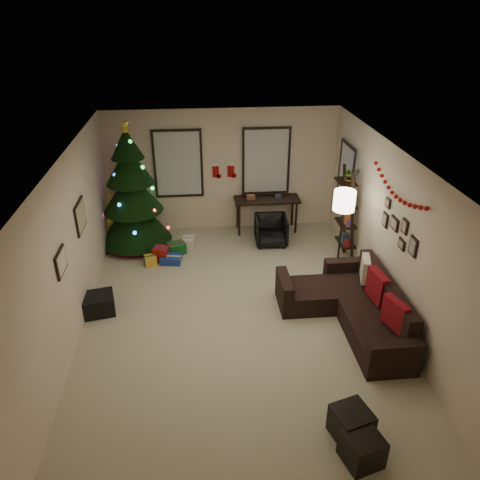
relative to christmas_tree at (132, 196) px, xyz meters
name	(u,v)px	position (x,y,z in m)	size (l,w,h in m)	color
floor	(238,318)	(1.89, -2.78, -1.13)	(7.00, 7.00, 0.00)	#B7AC8A
ceiling	(237,161)	(1.89, -2.78, 1.57)	(7.00, 7.00, 0.00)	white
wall_back	(223,171)	(1.89, 0.72, 0.22)	(5.00, 5.00, 0.00)	beige
wall_front	(275,440)	(1.89, -6.28, 0.22)	(5.00, 5.00, 0.00)	beige
wall_left	(69,255)	(-0.61, -2.78, 0.22)	(7.00, 7.00, 0.00)	beige
wall_right	(396,239)	(4.39, -2.78, 0.22)	(7.00, 7.00, 0.00)	beige
window_back_left	(178,164)	(0.94, 0.69, 0.42)	(1.05, 0.06, 1.50)	#728CB2
window_back_right	(266,161)	(2.84, 0.69, 0.42)	(1.05, 0.06, 1.50)	#728CB2
window_right_wall	(347,175)	(4.36, -0.23, 0.37)	(0.06, 0.90, 1.30)	#728CB2
christmas_tree	(132,196)	(0.00, 0.00, 0.00)	(1.47, 1.47, 2.74)	black
presents	(163,251)	(0.56, -0.53, -1.02)	(1.50, 1.01, 0.30)	maroon
sofa	(353,307)	(3.76, -3.00, -0.87)	(1.68, 2.46, 0.82)	black
pillow_red_a	(395,314)	(4.10, -3.74, -0.49)	(0.12, 0.46, 0.46)	maroon
pillow_red_b	(377,286)	(4.10, -3.00, -0.49)	(0.13, 0.50, 0.50)	maroon
pillow_cream	(365,269)	(4.10, -2.45, -0.50)	(0.12, 0.41, 0.41)	beige
ottoman_near	(351,423)	(3.03, -5.21, -0.93)	(0.42, 0.42, 0.40)	black
ottoman_far	(362,449)	(3.05, -5.56, -0.94)	(0.40, 0.40, 0.38)	black
desk	(267,202)	(2.84, 0.44, -0.45)	(1.44, 0.51, 0.78)	black
desk_chair	(271,230)	(2.85, -0.21, -0.82)	(0.61, 0.57, 0.63)	black
bookshelf	(347,217)	(4.19, -1.02, -0.20)	(0.30, 0.56, 1.93)	black
potted_plant	(351,174)	(4.19, -0.96, 0.67)	(0.43, 0.37, 0.47)	#4C4C4C
floor_lamp	(344,207)	(3.84, -1.76, 0.36)	(0.38, 0.38, 1.78)	black
art_map	(80,216)	(-0.59, -1.88, 0.43)	(0.04, 0.60, 0.50)	black
art_abstract	(61,262)	(-0.59, -3.24, 0.36)	(0.04, 0.45, 0.35)	black
gallery	(399,229)	(4.37, -2.85, 0.44)	(0.03, 1.25, 0.54)	black
garland	(397,189)	(4.34, -2.64, 1.00)	(0.08, 1.90, 0.30)	#A5140C
stocking_left	(216,170)	(1.75, 0.72, 0.25)	(0.20, 0.05, 0.36)	#990F0C
stocking_right	(231,169)	(2.08, 0.70, 0.25)	(0.20, 0.05, 0.36)	#990F0C
storage_bin	(94,305)	(-0.49, -2.39, -0.97)	(0.67, 0.45, 0.33)	black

